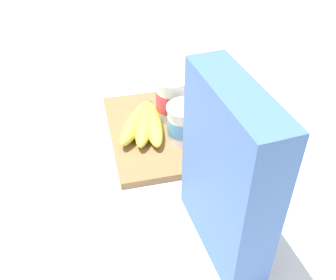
{
  "coord_description": "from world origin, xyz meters",
  "views": [
    {
      "loc": [
        0.67,
        -0.14,
        0.54
      ],
      "look_at": [
        0.1,
        0.0,
        0.07
      ],
      "focal_mm": 42.13,
      "sensor_mm": 36.0,
      "label": 1
    }
  ],
  "objects_px": {
    "cereal_box": "(227,176)",
    "banana_bunch": "(144,123)",
    "cutting_board": "(157,132)",
    "yogurt_cup_front": "(172,99)",
    "yogurt_cup_back": "(185,123)"
  },
  "relations": [
    {
      "from": "cutting_board",
      "to": "yogurt_cup_front",
      "type": "height_order",
      "value": "yogurt_cup_front"
    },
    {
      "from": "yogurt_cup_front",
      "to": "yogurt_cup_back",
      "type": "height_order",
      "value": "yogurt_cup_front"
    },
    {
      "from": "yogurt_cup_front",
      "to": "banana_bunch",
      "type": "height_order",
      "value": "yogurt_cup_front"
    },
    {
      "from": "yogurt_cup_back",
      "to": "banana_bunch",
      "type": "bearing_deg",
      "value": -122.94
    },
    {
      "from": "cutting_board",
      "to": "cereal_box",
      "type": "height_order",
      "value": "cereal_box"
    },
    {
      "from": "cutting_board",
      "to": "yogurt_cup_back",
      "type": "height_order",
      "value": "yogurt_cup_back"
    },
    {
      "from": "cutting_board",
      "to": "banana_bunch",
      "type": "height_order",
      "value": "banana_bunch"
    },
    {
      "from": "cutting_board",
      "to": "cereal_box",
      "type": "xyz_separation_m",
      "value": [
        0.3,
        0.04,
        0.14
      ]
    },
    {
      "from": "cutting_board",
      "to": "banana_bunch",
      "type": "xyz_separation_m",
      "value": [
        -0.0,
        -0.03,
        0.03
      ]
    },
    {
      "from": "cutting_board",
      "to": "yogurt_cup_back",
      "type": "distance_m",
      "value": 0.08
    },
    {
      "from": "banana_bunch",
      "to": "cutting_board",
      "type": "bearing_deg",
      "value": 83.6
    },
    {
      "from": "cereal_box",
      "to": "banana_bunch",
      "type": "distance_m",
      "value": 0.33
    },
    {
      "from": "cutting_board",
      "to": "yogurt_cup_front",
      "type": "bearing_deg",
      "value": 131.44
    },
    {
      "from": "cutting_board",
      "to": "yogurt_cup_front",
      "type": "distance_m",
      "value": 0.08
    },
    {
      "from": "cutting_board",
      "to": "cereal_box",
      "type": "relative_size",
      "value": 1.04
    }
  ]
}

